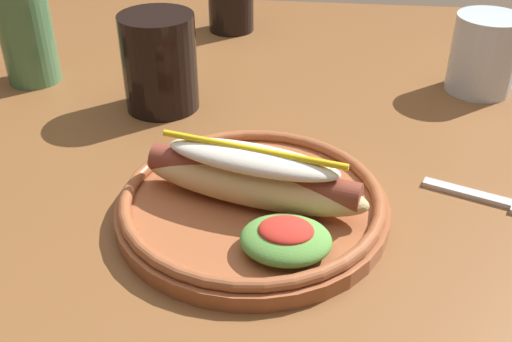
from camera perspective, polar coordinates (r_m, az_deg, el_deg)
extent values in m
cube|color=brown|center=(0.72, 0.70, 2.44)|extent=(1.26, 1.00, 0.04)
cylinder|color=brown|center=(1.40, -20.06, -1.07)|extent=(0.06, 0.06, 0.70)
cylinder|color=#9E5633|center=(0.57, -0.35, -3.49)|extent=(0.25, 0.25, 0.02)
torus|color=#9E5633|center=(0.56, -0.35, -2.50)|extent=(0.25, 0.25, 0.01)
ellipsoid|color=tan|center=(0.55, -0.36, -1.15)|extent=(0.22, 0.10, 0.04)
cylinder|color=brown|center=(0.55, -0.36, -0.48)|extent=(0.20, 0.07, 0.03)
ellipsoid|color=silver|center=(0.54, -0.36, 1.14)|extent=(0.17, 0.08, 0.02)
cylinder|color=yellow|center=(0.53, -0.37, 2.05)|extent=(0.17, 0.05, 0.01)
ellipsoid|color=#5B9942|center=(0.50, 2.81, -6.47)|extent=(0.08, 0.06, 0.02)
ellipsoid|color=red|center=(0.50, 2.84, -5.57)|extent=(0.05, 0.04, 0.01)
cube|color=silver|center=(0.63, 19.14, -1.93)|extent=(0.08, 0.04, 0.00)
cylinder|color=black|center=(0.75, -9.04, 10.03)|extent=(0.09, 0.09, 0.12)
cylinder|color=silver|center=(0.84, 20.62, 10.24)|extent=(0.08, 0.08, 0.10)
cylinder|color=#4C7F51|center=(0.86, -21.03, 13.30)|extent=(0.07, 0.07, 0.18)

